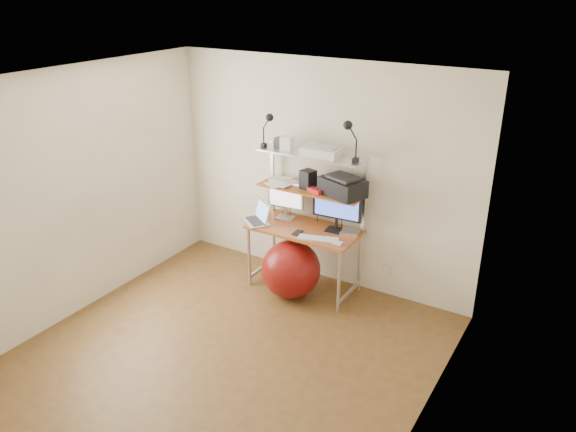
# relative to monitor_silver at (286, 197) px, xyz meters

# --- Properties ---
(room) EXTENTS (3.60, 3.60, 3.60)m
(room) POSITION_rel_monitor_silver_xyz_m (0.32, -1.58, 0.26)
(room) COLOR brown
(room) RESTS_ON ground
(computer_desk) EXTENTS (1.20, 0.60, 1.57)m
(computer_desk) POSITION_rel_monitor_silver_xyz_m (0.32, -0.07, -0.04)
(computer_desk) COLOR #A85320
(computer_desk) RESTS_ON ground
(desktop) EXTENTS (1.20, 0.60, 0.00)m
(desktop) POSITION_rel_monitor_silver_xyz_m (0.32, -0.14, -0.25)
(desktop) COLOR #A85320
(desktop) RESTS_ON computer_desk
(mid_shelf) EXTENTS (1.18, 0.34, 0.00)m
(mid_shelf) POSITION_rel_monitor_silver_xyz_m (0.32, -0.01, 0.16)
(mid_shelf) COLOR #A85320
(mid_shelf) RESTS_ON computer_desk
(top_shelf) EXTENTS (1.18, 0.34, 0.00)m
(top_shelf) POSITION_rel_monitor_silver_xyz_m (0.32, -0.01, 0.56)
(top_shelf) COLOR silver
(top_shelf) RESTS_ON computer_desk
(floor) EXTENTS (3.60, 3.60, 0.00)m
(floor) POSITION_rel_monitor_silver_xyz_m (0.32, -1.58, -0.99)
(floor) COLOR brown
(floor) RESTS_ON ground
(wall_outlet) EXTENTS (0.08, 0.01, 0.12)m
(wall_outlet) POSITION_rel_monitor_silver_xyz_m (1.17, 0.21, -0.69)
(wall_outlet) COLOR silver
(wall_outlet) RESTS_ON room
(monitor_silver) EXTENTS (0.43, 0.17, 0.48)m
(monitor_silver) POSITION_rel_monitor_silver_xyz_m (0.00, 0.00, 0.00)
(monitor_silver) COLOR #AAAAAF
(monitor_silver) RESTS_ON desktop
(monitor_black) EXTENTS (0.55, 0.17, 0.55)m
(monitor_black) POSITION_rel_monitor_silver_xyz_m (0.64, -0.01, 0.02)
(monitor_black) COLOR black
(monitor_black) RESTS_ON desktop
(laptop) EXTENTS (0.43, 0.41, 0.29)m
(laptop) POSITION_rel_monitor_silver_xyz_m (-0.20, -0.25, -0.20)
(laptop) COLOR silver
(laptop) RESTS_ON desktop
(keyboard) EXTENTS (0.44, 0.24, 0.01)m
(keyboard) POSITION_rel_monitor_silver_xyz_m (0.58, -0.30, -0.25)
(keyboard) COLOR silver
(keyboard) RESTS_ON desktop
(mouse) EXTENTS (0.10, 0.06, 0.03)m
(mouse) POSITION_rel_monitor_silver_xyz_m (0.80, -0.31, -0.24)
(mouse) COLOR silver
(mouse) RESTS_ON desktop
(mac_mini) EXTENTS (0.22, 0.22, 0.04)m
(mac_mini) POSITION_rel_monitor_silver_xyz_m (0.80, 0.00, -0.24)
(mac_mini) COLOR silver
(mac_mini) RESTS_ON desktop
(phone) EXTENTS (0.07, 0.14, 0.01)m
(phone) POSITION_rel_monitor_silver_xyz_m (0.32, -0.29, -0.25)
(phone) COLOR black
(phone) RESTS_ON desktop
(printer) EXTENTS (0.53, 0.44, 0.21)m
(printer) POSITION_rel_monitor_silver_xyz_m (0.69, -0.01, 0.26)
(printer) COLOR black
(printer) RESTS_ON mid_shelf
(nas_cube) EXTENTS (0.17, 0.17, 0.20)m
(nas_cube) POSITION_rel_monitor_silver_xyz_m (0.28, -0.01, 0.26)
(nas_cube) COLOR black
(nas_cube) RESTS_ON mid_shelf
(red_box) EXTENTS (0.20, 0.16, 0.05)m
(red_box) POSITION_rel_monitor_silver_xyz_m (0.42, -0.07, 0.18)
(red_box) COLOR red
(red_box) RESTS_ON mid_shelf
(scanner) EXTENTS (0.40, 0.27, 0.10)m
(scanner) POSITION_rel_monitor_silver_xyz_m (0.45, -0.03, 0.60)
(scanner) COLOR silver
(scanner) RESTS_ON top_shelf
(box_white) EXTENTS (0.13, 0.11, 0.15)m
(box_white) POSITION_rel_monitor_silver_xyz_m (0.04, -0.04, 0.63)
(box_white) COLOR silver
(box_white) RESTS_ON top_shelf
(box_grey) EXTENTS (0.13, 0.13, 0.11)m
(box_grey) POSITION_rel_monitor_silver_xyz_m (-0.06, -0.00, 0.61)
(box_grey) COLOR #2A292C
(box_grey) RESTS_ON top_shelf
(clip_lamp_left) EXTENTS (0.15, 0.08, 0.38)m
(clip_lamp_left) POSITION_rel_monitor_silver_xyz_m (-0.16, -0.10, 0.84)
(clip_lamp_left) COLOR black
(clip_lamp_left) RESTS_ON top_shelf
(clip_lamp_right) EXTENTS (0.17, 0.09, 0.42)m
(clip_lamp_right) POSITION_rel_monitor_silver_xyz_m (0.78, -0.09, 0.86)
(clip_lamp_right) COLOR black
(clip_lamp_right) RESTS_ON top_shelf
(exercise_ball) EXTENTS (0.64, 0.64, 0.64)m
(exercise_ball) POSITION_rel_monitor_silver_xyz_m (0.28, -0.35, -0.67)
(exercise_ball) COLOR maroon
(exercise_ball) RESTS_ON floor
(paper_stack) EXTENTS (0.34, 0.43, 0.02)m
(paper_stack) POSITION_rel_monitor_silver_xyz_m (-0.06, -0.01, 0.17)
(paper_stack) COLOR white
(paper_stack) RESTS_ON mid_shelf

